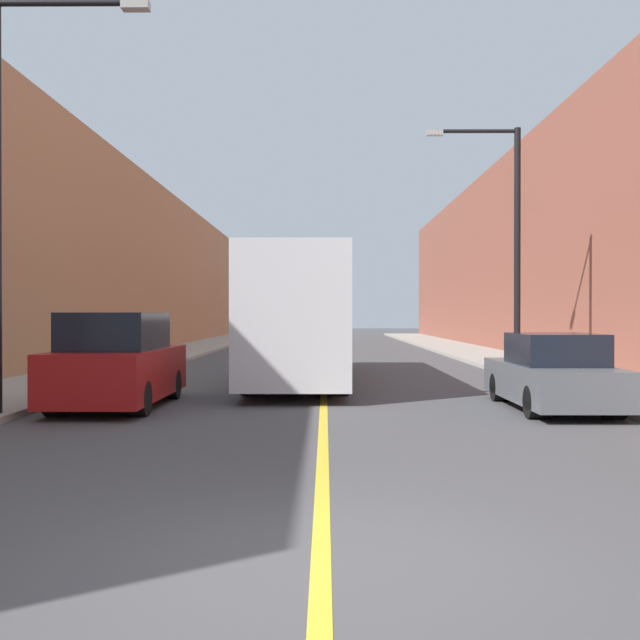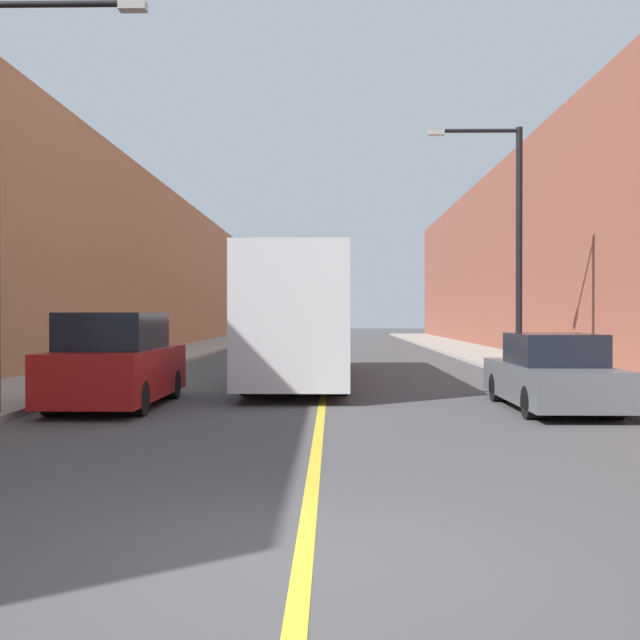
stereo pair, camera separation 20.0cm
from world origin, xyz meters
TOP-DOWN VIEW (x-y plane):
  - ground_plane at (0.00, 0.00)m, footprint 200.00×200.00m
  - sidewalk_left at (-7.35, 30.00)m, footprint 3.34×72.00m
  - sidewalk_right at (7.35, 30.00)m, footprint 3.34×72.00m
  - building_row_left at (-11.02, 30.00)m, footprint 4.00×72.00m
  - building_row_right at (11.02, 30.00)m, footprint 4.00×72.00m
  - road_center_line at (0.00, 30.00)m, footprint 0.16×72.00m
  - bus at (-0.69, 15.92)m, footprint 2.58×12.26m
  - parked_suv_left at (-4.31, 9.77)m, footprint 1.95×4.75m
  - car_right_near at (4.68, 9.45)m, footprint 1.79×4.62m
  - street_lamp_left at (-5.71, 7.78)m, footprint 2.91×0.24m
  - street_lamp_right at (5.71, 17.36)m, footprint 2.91×0.24m

SIDE VIEW (x-z plane):
  - ground_plane at x=0.00m, z-range 0.00..0.00m
  - road_center_line at x=0.00m, z-range 0.00..0.01m
  - sidewalk_left at x=-7.35m, z-range 0.00..0.14m
  - sidewalk_right at x=7.35m, z-range 0.00..0.14m
  - car_right_near at x=4.68m, z-range -0.08..1.48m
  - parked_suv_left at x=-4.31m, z-range -0.08..1.90m
  - bus at x=-0.69m, z-range 0.11..3.66m
  - street_lamp_left at x=-5.71m, z-range 0.71..8.29m
  - street_lamp_right at x=5.71m, z-range 0.71..8.29m
  - building_row_left at x=-11.02m, z-range 0.00..9.12m
  - building_row_right at x=11.02m, z-range 0.00..9.99m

